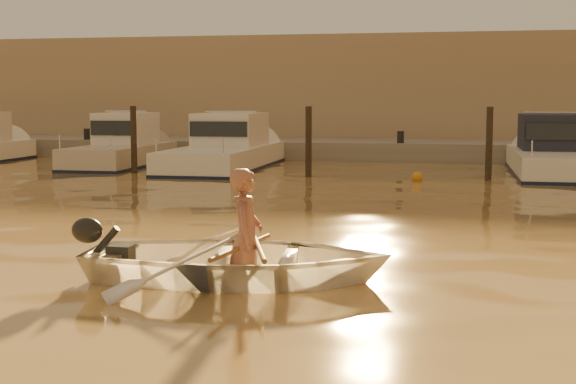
% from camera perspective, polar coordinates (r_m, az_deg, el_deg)
% --- Properties ---
extents(ground_plane, '(160.00, 160.00, 0.00)m').
position_cam_1_polar(ground_plane, '(9.74, -12.04, -6.64)').
color(ground_plane, olive).
rests_on(ground_plane, ground).
extents(dinghy, '(3.97, 3.01, 0.77)m').
position_cam_1_polar(dinghy, '(9.84, -3.56, -4.78)').
color(dinghy, white).
rests_on(dinghy, ground_plane).
extents(person, '(0.46, 0.65, 1.68)m').
position_cam_1_polar(person, '(9.78, -2.99, -3.22)').
color(person, '#985D4C').
rests_on(person, dinghy).
extents(outboard_motor, '(0.93, 0.48, 0.70)m').
position_cam_1_polar(outboard_motor, '(10.20, -11.91, -4.43)').
color(outboard_motor, black).
rests_on(outboard_motor, dinghy).
extents(oar_port, '(0.69, 2.02, 0.13)m').
position_cam_1_polar(oar_port, '(9.78, -2.12, -3.94)').
color(oar_port, brown).
rests_on(oar_port, dinghy).
extents(oar_starboard, '(0.23, 2.10, 0.13)m').
position_cam_1_polar(oar_starboard, '(9.81, -3.28, -3.91)').
color(oar_starboard, brown).
rests_on(oar_starboard, dinghy).
extents(moored_boat_1, '(2.03, 6.12, 1.75)m').
position_cam_1_polar(moored_boat_1, '(26.96, -11.86, 3.13)').
color(moored_boat_1, beige).
rests_on(moored_boat_1, ground_plane).
extents(moored_boat_2, '(2.42, 8.07, 1.75)m').
position_cam_1_polar(moored_boat_2, '(25.74, -4.54, 3.09)').
color(moored_boat_2, white).
rests_on(moored_boat_2, ground_plane).
extents(moored_boat_4, '(2.40, 7.34, 1.75)m').
position_cam_1_polar(moored_boat_4, '(24.89, 18.49, 2.65)').
color(moored_boat_4, white).
rests_on(moored_boat_4, ground_plane).
extents(piling_1, '(0.18, 0.18, 2.20)m').
position_cam_1_polar(piling_1, '(24.37, -10.91, 3.44)').
color(piling_1, '#2D2319').
rests_on(piling_1, ground_plane).
extents(piling_2, '(0.18, 0.18, 2.20)m').
position_cam_1_polar(piling_2, '(22.87, 1.47, 3.35)').
color(piling_2, '#2D2319').
rests_on(piling_2, ground_plane).
extents(piling_3, '(0.18, 0.18, 2.20)m').
position_cam_1_polar(piling_3, '(22.53, 14.10, 3.10)').
color(piling_3, '#2D2319').
rests_on(piling_3, ground_plane).
extents(fender_b, '(0.30, 0.30, 0.30)m').
position_cam_1_polar(fender_b, '(24.80, -13.56, 1.57)').
color(fender_b, orange).
rests_on(fender_b, ground_plane).
extents(fender_c, '(0.30, 0.30, 0.30)m').
position_cam_1_polar(fender_c, '(22.65, -4.53, 1.27)').
color(fender_c, silver).
rests_on(fender_c, ground_plane).
extents(fender_d, '(0.30, 0.30, 0.30)m').
position_cam_1_polar(fender_d, '(21.98, 9.17, 1.04)').
color(fender_d, orange).
rests_on(fender_d, ground_plane).
extents(quay, '(52.00, 4.00, 1.00)m').
position_cam_1_polar(quay, '(30.48, 4.41, 2.75)').
color(quay, gray).
rests_on(quay, ground_plane).
extents(waterfront_building, '(46.00, 7.00, 4.80)m').
position_cam_1_polar(waterfront_building, '(35.88, 5.57, 6.92)').
color(waterfront_building, '#9E8466').
rests_on(waterfront_building, quay).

